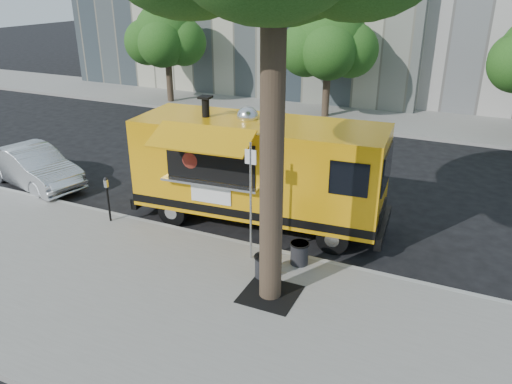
% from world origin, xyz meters
% --- Properties ---
extents(ground, '(120.00, 120.00, 0.00)m').
position_xyz_m(ground, '(0.00, 0.00, 0.00)').
color(ground, black).
rests_on(ground, ground).
extents(sidewalk, '(60.00, 6.00, 0.15)m').
position_xyz_m(sidewalk, '(0.00, -4.00, 0.07)').
color(sidewalk, gray).
rests_on(sidewalk, ground).
extents(curb, '(60.00, 0.14, 0.16)m').
position_xyz_m(curb, '(0.00, -0.93, 0.07)').
color(curb, '#999993').
rests_on(curb, ground).
extents(far_sidewalk, '(60.00, 5.00, 0.15)m').
position_xyz_m(far_sidewalk, '(0.00, 13.50, 0.07)').
color(far_sidewalk, gray).
rests_on(far_sidewalk, ground).
extents(tree_well, '(1.20, 1.20, 0.02)m').
position_xyz_m(tree_well, '(2.60, -2.80, 0.15)').
color(tree_well, black).
rests_on(tree_well, sidewalk).
extents(far_tree_a, '(3.42, 3.42, 5.36)m').
position_xyz_m(far_tree_a, '(-10.00, 12.30, 3.78)').
color(far_tree_a, '#33261C').
rests_on(far_tree_a, far_sidewalk).
extents(far_tree_b, '(3.60, 3.60, 5.50)m').
position_xyz_m(far_tree_b, '(-1.00, 12.70, 3.83)').
color(far_tree_b, '#33261C').
rests_on(far_tree_b, far_sidewalk).
extents(sign_post, '(0.28, 0.06, 3.00)m').
position_xyz_m(sign_post, '(1.55, -1.55, 1.85)').
color(sign_post, silver).
rests_on(sign_post, sidewalk).
extents(parking_meter, '(0.11, 0.11, 1.33)m').
position_xyz_m(parking_meter, '(-3.00, -1.35, 0.98)').
color(parking_meter, black).
rests_on(parking_meter, sidewalk).
extents(food_truck, '(7.34, 3.74, 3.56)m').
position_xyz_m(food_truck, '(0.77, 0.57, 1.67)').
color(food_truck, '#F3A50C').
rests_on(food_truck, ground).
extents(sedan, '(4.36, 2.39, 1.36)m').
position_xyz_m(sedan, '(-7.33, 0.00, 0.68)').
color(sedan, silver).
rests_on(sedan, ground).
extents(trash_bin_left, '(0.46, 0.46, 0.55)m').
position_xyz_m(trash_bin_left, '(2.18, -2.19, 0.44)').
color(trash_bin_left, black).
rests_on(trash_bin_left, sidewalk).
extents(trash_bin_right, '(0.47, 0.47, 0.57)m').
position_xyz_m(trash_bin_right, '(2.73, -1.30, 0.45)').
color(trash_bin_right, black).
rests_on(trash_bin_right, sidewalk).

